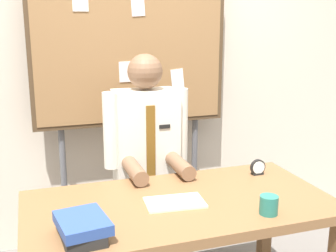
{
  "coord_description": "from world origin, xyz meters",
  "views": [
    {
      "loc": [
        -0.7,
        -1.89,
        1.63
      ],
      "look_at": [
        0.0,
        0.19,
        1.1
      ],
      "focal_mm": 45.56,
      "sensor_mm": 36.0,
      "label": 1
    }
  ],
  "objects_px": {
    "open_notebook": "(175,202)",
    "desk_clock": "(258,168)",
    "desk": "(180,218)",
    "book_stack": "(82,228)",
    "person": "(147,173)",
    "bulletin_board": "(131,45)",
    "coffee_mug": "(269,205)"
  },
  "relations": [
    {
      "from": "open_notebook",
      "to": "desk_clock",
      "type": "xyz_separation_m",
      "value": [
        0.61,
        0.24,
        0.04
      ]
    },
    {
      "from": "desk",
      "to": "book_stack",
      "type": "bearing_deg",
      "value": -156.27
    },
    {
      "from": "open_notebook",
      "to": "desk_clock",
      "type": "distance_m",
      "value": 0.66
    },
    {
      "from": "desk",
      "to": "person",
      "type": "xyz_separation_m",
      "value": [
        0.0,
        0.63,
        0.02
      ]
    },
    {
      "from": "desk",
      "to": "desk_clock",
      "type": "relative_size",
      "value": 16.75
    },
    {
      "from": "bulletin_board",
      "to": "coffee_mug",
      "type": "xyz_separation_m",
      "value": [
        0.35,
        -1.27,
        -0.69
      ]
    },
    {
      "from": "person",
      "to": "open_notebook",
      "type": "bearing_deg",
      "value": -93.08
    },
    {
      "from": "person",
      "to": "coffee_mug",
      "type": "bearing_deg",
      "value": -68.89
    },
    {
      "from": "desk",
      "to": "bulletin_board",
      "type": "bearing_deg",
      "value": 90.0
    },
    {
      "from": "book_stack",
      "to": "open_notebook",
      "type": "bearing_deg",
      "value": 23.27
    },
    {
      "from": "person",
      "to": "desk_clock",
      "type": "height_order",
      "value": "person"
    },
    {
      "from": "desk",
      "to": "coffee_mug",
      "type": "xyz_separation_m",
      "value": [
        0.35,
        -0.27,
        0.14
      ]
    },
    {
      "from": "person",
      "to": "coffee_mug",
      "type": "relative_size",
      "value": 15.89
    },
    {
      "from": "desk_clock",
      "to": "coffee_mug",
      "type": "xyz_separation_m",
      "value": [
        -0.23,
        -0.49,
        0.0
      ]
    },
    {
      "from": "desk",
      "to": "person",
      "type": "relative_size",
      "value": 1.08
    },
    {
      "from": "desk_clock",
      "to": "person",
      "type": "bearing_deg",
      "value": 144.48
    },
    {
      "from": "bulletin_board",
      "to": "person",
      "type": "bearing_deg",
      "value": -90.0
    },
    {
      "from": "book_stack",
      "to": "desk_clock",
      "type": "xyz_separation_m",
      "value": [
        1.1,
        0.45,
        -0.01
      ]
    },
    {
      "from": "coffee_mug",
      "to": "bulletin_board",
      "type": "bearing_deg",
      "value": 105.33
    },
    {
      "from": "bulletin_board",
      "to": "book_stack",
      "type": "xyz_separation_m",
      "value": [
        -0.52,
        -1.23,
        -0.69
      ]
    },
    {
      "from": "desk",
      "to": "coffee_mug",
      "type": "bearing_deg",
      "value": -38.02
    },
    {
      "from": "book_stack",
      "to": "open_notebook",
      "type": "height_order",
      "value": "book_stack"
    },
    {
      "from": "desk",
      "to": "desk_clock",
      "type": "distance_m",
      "value": 0.63
    },
    {
      "from": "person",
      "to": "bulletin_board",
      "type": "xyz_separation_m",
      "value": [
        -0.0,
        0.37,
        0.81
      ]
    },
    {
      "from": "bulletin_board",
      "to": "desk",
      "type": "bearing_deg",
      "value": -90.0
    },
    {
      "from": "open_notebook",
      "to": "desk_clock",
      "type": "height_order",
      "value": "desk_clock"
    },
    {
      "from": "bulletin_board",
      "to": "book_stack",
      "type": "distance_m",
      "value": 1.5
    },
    {
      "from": "person",
      "to": "bulletin_board",
      "type": "height_order",
      "value": "bulletin_board"
    },
    {
      "from": "desk",
      "to": "bulletin_board",
      "type": "height_order",
      "value": "bulletin_board"
    },
    {
      "from": "desk",
      "to": "desk_clock",
      "type": "bearing_deg",
      "value": 20.95
    },
    {
      "from": "desk",
      "to": "person",
      "type": "height_order",
      "value": "person"
    },
    {
      "from": "desk",
      "to": "desk_clock",
      "type": "height_order",
      "value": "desk_clock"
    }
  ]
}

